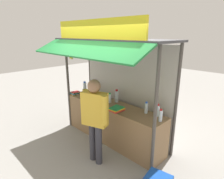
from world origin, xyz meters
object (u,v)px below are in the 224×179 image
Objects in this scene: magazine_stack_mid_left at (117,109)px; banana_bunch_rightmost at (89,56)px; water_bottle_rear_center at (85,87)px; banana_bunch_inner_left at (79,54)px; vendor_person at (95,114)px; water_bottle_front_left at (110,98)px; magazine_stack_right at (92,99)px; water_bottle_far_right at (158,110)px; water_bottle_left at (117,96)px; water_bottle_far_left at (161,116)px; banana_bunch_inner_right at (71,55)px; magazine_stack_mid_right at (75,93)px; water_bottle_center at (146,108)px.

banana_bunch_rightmost reaches higher than magazine_stack_mid_left.
water_bottle_rear_center is 1.20m from banana_bunch_inner_left.
water_bottle_front_left is at bearing 99.48° from vendor_person.
banana_bunch_inner_left reaches higher than vendor_person.
banana_bunch_rightmost reaches higher than water_bottle_front_left.
banana_bunch_rightmost reaches higher than magazine_stack_right.
water_bottle_far_right is 1.03× the size of water_bottle_front_left.
water_bottle_rear_center reaches higher than water_bottle_left.
water_bottle_front_left is (-1.30, 0.01, 0.00)m from water_bottle_far_left.
water_bottle_front_left is (-1.15, -0.15, -0.00)m from water_bottle_far_right.
water_bottle_far_left is at bearing 12.43° from magazine_stack_mid_left.
magazine_stack_right is at bearing -146.60° from water_bottle_left.
banana_bunch_inner_left is at bearing -133.19° from water_bottle_left.
banana_bunch_inner_left reaches higher than water_bottle_left.
banana_bunch_inner_right is at bearing 179.83° from banana_bunch_rightmost.
magazine_stack_mid_left is 1.20× the size of banana_bunch_inner_left.
water_bottle_far_left reaches higher than magazine_stack_mid_right.
banana_bunch_inner_right reaches higher than magazine_stack_mid_right.
water_bottle_center is at bearing 1.14° from water_bottle_rear_center.
magazine_stack_right is (0.60, -0.24, -0.12)m from water_bottle_rear_center.
banana_bunch_rightmost is (-1.28, -0.58, 0.97)m from water_bottle_far_right.
water_bottle_far_right is 2.22m from banana_bunch_inner_right.
water_bottle_left is 1.26× the size of water_bottle_center.
water_bottle_far_right is 0.82m from magazine_stack_mid_left.
banana_bunch_inner_right is (-0.78, -0.43, 0.93)m from water_bottle_front_left.
water_bottle_far_left is at bearing 5.03° from magazine_stack_right.
vendor_person is (1.54, -0.62, 0.09)m from magazine_stack_mid_right.
water_bottle_far_left is 1.73m from magazine_stack_right.
vendor_person is at bearing -37.00° from magazine_stack_right.
water_bottle_rear_center is 0.19× the size of vendor_person.
water_bottle_center is 1.53m from banana_bunch_rightmost.
water_bottle_rear_center is 2.32m from water_bottle_far_left.
water_bottle_rear_center is at bearing 150.09° from banana_bunch_rightmost.
water_bottle_front_left is (1.02, -0.07, -0.03)m from water_bottle_rear_center.
magazine_stack_mid_left is at bearing -26.85° from water_bottle_front_left.
magazine_stack_mid_right and magazine_stack_mid_left have the same top height.
water_bottle_center is at bearing -3.01° from water_bottle_left.
vendor_person is (-0.70, -0.97, 0.00)m from water_bottle_far_right.
water_bottle_center is (1.93, 0.04, -0.03)m from water_bottle_rear_center.
banana_bunch_rightmost is at bearing -108.64° from water_bottle_left.
vendor_person is at bearing -17.35° from banana_bunch_inner_right.
banana_bunch_inner_right reaches higher than water_bottle_left.
magazine_stack_right is (-1.57, -0.31, -0.09)m from water_bottle_far_right.
banana_bunch_rightmost is at bearing -152.42° from water_bottle_center.
water_bottle_front_left is at bearing -173.08° from water_bottle_center.
water_bottle_left reaches higher than water_bottle_front_left.
vendor_person reaches higher than water_bottle_front_left.
banana_bunch_rightmost is 1.19m from vendor_person.
vendor_person is at bearing -33.20° from banana_bunch_rightmost.
magazine_stack_mid_right is at bearing 158.13° from banana_bunch_inner_left.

